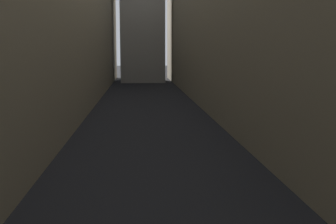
{
  "coord_description": "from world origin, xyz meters",
  "views": [
    {
      "loc": [
        -0.87,
        10.1,
        5.81
      ],
      "look_at": [
        0.0,
        22.65,
        4.01
      ],
      "focal_mm": 45.78,
      "sensor_mm": 36.0,
      "label": 1
    }
  ],
  "objects": [
    {
      "name": "ground_plane",
      "position": [
        0.0,
        48.0,
        0.0
      ],
      "size": [
        264.0,
        264.0,
        0.0
      ],
      "primitive_type": "plane",
      "color": "black"
    },
    {
      "name": "building_block_right",
      "position": [
        12.47,
        50.0,
        10.5
      ],
      "size": [
        13.94,
        108.0,
        21.01
      ],
      "primitive_type": "cube",
      "color": "gray",
      "rests_on": "ground"
    }
  ]
}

